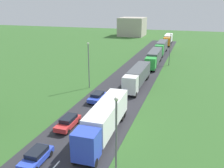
{
  "coord_description": "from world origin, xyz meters",
  "views": [
    {
      "loc": [
        11.64,
        -12.3,
        15.16
      ],
      "look_at": [
        -1.21,
        26.99,
        1.69
      ],
      "focal_mm": 39.81,
      "sensor_mm": 36.0,
      "label": 1
    }
  ],
  "objects_px": {
    "truck_lead": "(104,119)",
    "car_third": "(97,97)",
    "truck_second": "(137,76)",
    "car_lead": "(36,156)",
    "truck_fourth": "(161,47)",
    "car_second": "(68,122)",
    "lamppost_second": "(89,63)",
    "truck_third": "(154,57)",
    "distant_building": "(132,27)",
    "truck_fifth": "(168,39)",
    "lamppost_third": "(170,48)",
    "lamppost_lead": "(116,133)"
  },
  "relations": [
    {
      "from": "lamppost_lead",
      "to": "distant_building",
      "type": "xyz_separation_m",
      "value": [
        -23.3,
        101.73,
        -0.02
      ]
    },
    {
      "from": "lamppost_second",
      "to": "truck_fifth",
      "type": "bearing_deg",
      "value": 81.41
    },
    {
      "from": "car_second",
      "to": "lamppost_third",
      "type": "height_order",
      "value": "lamppost_third"
    },
    {
      "from": "car_second",
      "to": "lamppost_second",
      "type": "relative_size",
      "value": 0.52
    },
    {
      "from": "truck_fourth",
      "to": "truck_fifth",
      "type": "relative_size",
      "value": 1.01
    },
    {
      "from": "lamppost_second",
      "to": "lamppost_third",
      "type": "relative_size",
      "value": 1.06
    },
    {
      "from": "truck_fourth",
      "to": "car_lead",
      "type": "xyz_separation_m",
      "value": [
        -4.33,
        -60.49,
        -1.41
      ]
    },
    {
      "from": "truck_lead",
      "to": "car_third",
      "type": "height_order",
      "value": "truck_lead"
    },
    {
      "from": "lamppost_third",
      "to": "distant_building",
      "type": "height_order",
      "value": "distant_building"
    },
    {
      "from": "car_lead",
      "to": "distant_building",
      "type": "bearing_deg",
      "value": 98.48
    },
    {
      "from": "car_lead",
      "to": "car_second",
      "type": "bearing_deg",
      "value": 93.72
    },
    {
      "from": "truck_lead",
      "to": "car_third",
      "type": "relative_size",
      "value": 3.18
    },
    {
      "from": "truck_fourth",
      "to": "lamppost_third",
      "type": "bearing_deg",
      "value": -75.12
    },
    {
      "from": "truck_third",
      "to": "truck_fourth",
      "type": "height_order",
      "value": "truck_fourth"
    },
    {
      "from": "truck_fifth",
      "to": "lamppost_second",
      "type": "xyz_separation_m",
      "value": [
        -8.55,
        -56.6,
        2.59
      ]
    },
    {
      "from": "car_lead",
      "to": "lamppost_second",
      "type": "bearing_deg",
      "value": 100.25
    },
    {
      "from": "truck_fifth",
      "to": "lamppost_lead",
      "type": "height_order",
      "value": "lamppost_lead"
    },
    {
      "from": "truck_fourth",
      "to": "lamppost_lead",
      "type": "distance_m",
      "value": 59.96
    },
    {
      "from": "truck_lead",
      "to": "truck_second",
      "type": "distance_m",
      "value": 19.54
    },
    {
      "from": "truck_lead",
      "to": "car_third",
      "type": "distance_m",
      "value": 11.1
    },
    {
      "from": "truck_lead",
      "to": "truck_fifth",
      "type": "distance_m",
      "value": 72.46
    },
    {
      "from": "truck_lead",
      "to": "lamppost_second",
      "type": "relative_size",
      "value": 1.56
    },
    {
      "from": "car_second",
      "to": "lamppost_third",
      "type": "xyz_separation_m",
      "value": [
        8.73,
        38.19,
        3.69
      ]
    },
    {
      "from": "truck_lead",
      "to": "car_third",
      "type": "bearing_deg",
      "value": 115.9
    },
    {
      "from": "truck_third",
      "to": "truck_fifth",
      "type": "height_order",
      "value": "truck_fifth"
    },
    {
      "from": "truck_fourth",
      "to": "car_second",
      "type": "relative_size",
      "value": 2.97
    },
    {
      "from": "lamppost_second",
      "to": "distant_building",
      "type": "bearing_deg",
      "value": 97.96
    },
    {
      "from": "truck_lead",
      "to": "truck_third",
      "type": "xyz_separation_m",
      "value": [
        0.0,
        37.3,
        -0.08
      ]
    },
    {
      "from": "car_second",
      "to": "distant_building",
      "type": "height_order",
      "value": "distant_building"
    },
    {
      "from": "truck_fourth",
      "to": "car_second",
      "type": "height_order",
      "value": "truck_fourth"
    },
    {
      "from": "lamppost_third",
      "to": "distant_building",
      "type": "xyz_separation_m",
      "value": [
        -23.51,
        56.63,
        -0.18
      ]
    },
    {
      "from": "truck_fifth",
      "to": "lamppost_third",
      "type": "height_order",
      "value": "lamppost_third"
    },
    {
      "from": "truck_third",
      "to": "car_third",
      "type": "distance_m",
      "value": 27.85
    },
    {
      "from": "truck_third",
      "to": "car_lead",
      "type": "relative_size",
      "value": 3.58
    },
    {
      "from": "distant_building",
      "to": "lamppost_lead",
      "type": "bearing_deg",
      "value": -77.1
    },
    {
      "from": "lamppost_second",
      "to": "lamppost_third",
      "type": "height_order",
      "value": "lamppost_second"
    },
    {
      "from": "truck_third",
      "to": "car_lead",
      "type": "xyz_separation_m",
      "value": [
        -4.57,
        -44.51,
        -1.33
      ]
    },
    {
      "from": "truck_third",
      "to": "car_lead",
      "type": "bearing_deg",
      "value": -95.87
    },
    {
      "from": "truck_second",
      "to": "truck_fourth",
      "type": "relative_size",
      "value": 1.01
    },
    {
      "from": "car_second",
      "to": "truck_fourth",
      "type": "bearing_deg",
      "value": 84.79
    },
    {
      "from": "truck_second",
      "to": "car_lead",
      "type": "bearing_deg",
      "value": -98.96
    },
    {
      "from": "truck_fourth",
      "to": "car_lead",
      "type": "bearing_deg",
      "value": -94.1
    },
    {
      "from": "truck_second",
      "to": "car_third",
      "type": "bearing_deg",
      "value": -114.8
    },
    {
      "from": "lamppost_second",
      "to": "lamppost_third",
      "type": "bearing_deg",
      "value": 61.38
    },
    {
      "from": "car_lead",
      "to": "car_second",
      "type": "distance_m",
      "value": 7.61
    },
    {
      "from": "truck_fifth",
      "to": "lamppost_third",
      "type": "relative_size",
      "value": 1.62
    },
    {
      "from": "truck_fifth",
      "to": "car_third",
      "type": "relative_size",
      "value": 3.11
    },
    {
      "from": "truck_lead",
      "to": "truck_fifth",
      "type": "height_order",
      "value": "truck_lead"
    },
    {
      "from": "truck_third",
      "to": "car_third",
      "type": "relative_size",
      "value": 3.49
    },
    {
      "from": "car_third",
      "to": "lamppost_lead",
      "type": "distance_m",
      "value": 18.72
    }
  ]
}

